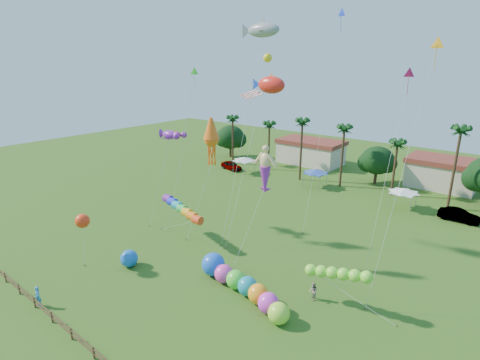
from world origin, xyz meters
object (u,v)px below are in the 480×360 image
Objects in this scene: spectator_a at (38,297)px; spectator_b at (313,292)px; car_a at (231,165)px; caterpillar_inflatable at (240,283)px; car_b at (459,215)px; blue_ball at (129,258)px.

spectator_a is 1.11× the size of spectator_b.
spectator_a reaches higher than car_a.
caterpillar_inflatable is (26.38, -30.10, 0.13)m from car_a.
spectator_a reaches higher than spectator_b.
car_a reaches higher than car_b.
blue_ball reaches higher than car_a.
spectator_a reaches higher than car_b.
blue_ball is at bearing -117.07° from spectator_b.
car_b is at bearing 54.78° from blue_ball.
car_b is 48.23m from spectator_a.
car_a is 44.59m from spectator_a.
blue_ball is (14.91, -33.52, 0.06)m from car_a.
car_b is at bearing 79.82° from caterpillar_inflatable.
spectator_b is at bearing -118.60° from car_a.
spectator_a is at bearing -96.99° from spectator_b.
car_b is at bearing 59.77° from spectator_a.
spectator_a reaches higher than blue_ball.
spectator_a is 8.66m from blue_ball.
spectator_b is (17.41, 15.14, -0.09)m from spectator_a.
spectator_b is at bearing 40.48° from spectator_a.
car_b is (38.38, -0.28, -0.01)m from car_a.
spectator_b is at bearing 166.24° from car_b.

